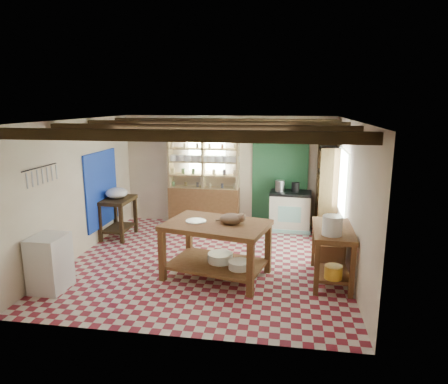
% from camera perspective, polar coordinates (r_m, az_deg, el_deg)
% --- Properties ---
extents(floor, '(5.00, 5.00, 0.02)m').
position_cam_1_polar(floor, '(7.59, -2.33, -9.86)').
color(floor, maroon).
rests_on(floor, ground).
extents(ceiling, '(5.00, 5.00, 0.02)m').
position_cam_1_polar(ceiling, '(7.02, -2.52, 10.23)').
color(ceiling, '#4C4D52').
rests_on(ceiling, wall_back).
extents(wall_back, '(5.00, 0.04, 2.60)m').
position_cam_1_polar(wall_back, '(9.61, 0.52, 3.09)').
color(wall_back, beige).
rests_on(wall_back, floor).
extents(wall_front, '(5.00, 0.04, 2.60)m').
position_cam_1_polar(wall_front, '(4.86, -8.28, -6.63)').
color(wall_front, beige).
rests_on(wall_front, floor).
extents(wall_left, '(0.04, 5.00, 2.60)m').
position_cam_1_polar(wall_left, '(8.06, -20.12, 0.45)').
color(wall_left, beige).
rests_on(wall_left, floor).
extents(wall_right, '(0.04, 5.00, 2.60)m').
position_cam_1_polar(wall_right, '(7.14, 17.65, -0.86)').
color(wall_right, beige).
rests_on(wall_right, floor).
extents(ceiling_beams, '(5.00, 3.80, 0.15)m').
position_cam_1_polar(ceiling_beams, '(7.03, -2.51, 9.25)').
color(ceiling_beams, '#352412').
rests_on(ceiling_beams, ceiling).
extents(blue_wall_patch, '(0.04, 1.40, 1.60)m').
position_cam_1_polar(blue_wall_patch, '(8.87, -17.07, 0.40)').
color(blue_wall_patch, '#1635AA').
rests_on(blue_wall_patch, wall_left).
extents(green_wall_patch, '(1.30, 0.04, 2.30)m').
position_cam_1_polar(green_wall_patch, '(9.49, 7.99, 2.53)').
color(green_wall_patch, '#1D4A2A').
rests_on(green_wall_patch, wall_back).
extents(window_back, '(0.90, 0.02, 0.80)m').
position_cam_1_polar(window_back, '(9.62, -2.45, 5.49)').
color(window_back, white).
rests_on(window_back, wall_back).
extents(window_right, '(0.02, 1.30, 1.20)m').
position_cam_1_polar(window_right, '(8.09, 16.54, 1.47)').
color(window_right, white).
rests_on(window_right, wall_right).
extents(utensil_rail, '(0.06, 0.90, 0.28)m').
position_cam_1_polar(utensil_rail, '(6.94, -24.73, 2.24)').
color(utensil_rail, black).
rests_on(utensil_rail, wall_left).
extents(pot_rack, '(0.86, 0.12, 0.36)m').
position_cam_1_polar(pot_rack, '(8.96, 8.11, 7.94)').
color(pot_rack, black).
rests_on(pot_rack, ceiling).
extents(shelving_unit, '(1.70, 0.34, 2.20)m').
position_cam_1_polar(shelving_unit, '(9.56, -2.91, 1.80)').
color(shelving_unit, tan).
rests_on(shelving_unit, floor).
extents(tall_rack, '(0.40, 0.86, 2.00)m').
position_cam_1_polar(tall_rack, '(8.92, 14.47, -0.03)').
color(tall_rack, '#352412').
rests_on(tall_rack, floor).
extents(work_table, '(1.88, 1.46, 0.94)m').
position_cam_1_polar(work_table, '(6.78, -1.09, -8.27)').
color(work_table, brown).
rests_on(work_table, floor).
extents(stove, '(0.96, 0.67, 0.91)m').
position_cam_1_polar(stove, '(9.35, 9.42, -2.67)').
color(stove, beige).
rests_on(stove, floor).
extents(prep_table, '(0.61, 0.88, 0.88)m').
position_cam_1_polar(prep_table, '(9.03, -14.88, -3.57)').
color(prep_table, '#352412').
rests_on(prep_table, floor).
extents(white_cabinet, '(0.49, 0.59, 0.88)m').
position_cam_1_polar(white_cabinet, '(6.91, -23.63, -9.27)').
color(white_cabinet, white).
rests_on(white_cabinet, floor).
extents(right_counter, '(0.67, 1.28, 0.91)m').
position_cam_1_polar(right_counter, '(6.87, 15.11, -8.62)').
color(right_counter, brown).
rests_on(right_counter, floor).
extents(cat, '(0.41, 0.32, 0.18)m').
position_cam_1_polar(cat, '(6.56, 1.08, -3.84)').
color(cat, '#8F6E53').
rests_on(cat, work_table).
extents(steel_tray, '(0.41, 0.41, 0.02)m').
position_cam_1_polar(steel_tray, '(6.72, -4.02, -4.15)').
color(steel_tray, '#9A99A0').
rests_on(steel_tray, work_table).
extents(basin_large, '(0.52, 0.52, 0.15)m').
position_cam_1_polar(basin_large, '(6.86, -0.53, -9.34)').
color(basin_large, white).
rests_on(basin_large, work_table).
extents(basin_small, '(0.44, 0.44, 0.13)m').
position_cam_1_polar(basin_small, '(6.60, 2.22, -10.36)').
color(basin_small, white).
rests_on(basin_small, work_table).
extents(kettle_left, '(0.23, 0.23, 0.25)m').
position_cam_1_polar(kettle_left, '(9.23, 7.99, 0.87)').
color(kettle_left, '#9A99A0').
rests_on(kettle_left, stove).
extents(kettle_right, '(0.19, 0.19, 0.22)m').
position_cam_1_polar(kettle_right, '(9.22, 10.16, 0.68)').
color(kettle_right, black).
rests_on(kettle_right, stove).
extents(enamel_bowl, '(0.47, 0.47, 0.23)m').
position_cam_1_polar(enamel_bowl, '(8.90, -15.08, -0.13)').
color(enamel_bowl, white).
rests_on(enamel_bowl, prep_table).
extents(white_bucket, '(0.31, 0.31, 0.30)m').
position_cam_1_polar(white_bucket, '(6.34, 15.21, -4.63)').
color(white_bucket, white).
rests_on(white_bucket, right_counter).
extents(wicker_basket, '(0.44, 0.36, 0.30)m').
position_cam_1_polar(wicker_basket, '(7.17, 14.90, -8.23)').
color(wicker_basket, brown).
rests_on(wicker_basket, right_counter).
extents(yellow_tub, '(0.28, 0.28, 0.20)m').
position_cam_1_polar(yellow_tub, '(6.50, 15.35, -10.97)').
color(yellow_tub, gold).
rests_on(yellow_tub, right_counter).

